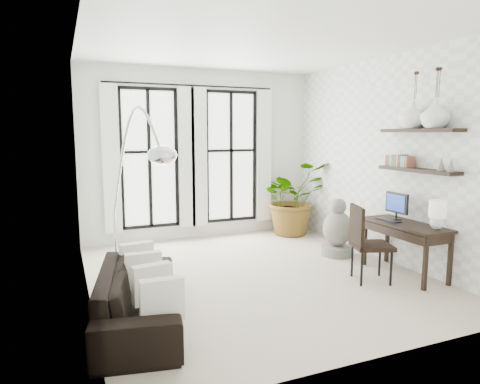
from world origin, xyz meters
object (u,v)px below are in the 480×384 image
arc_lamp (135,153)px  buddha (337,231)px  plant (292,198)px  desk (408,227)px  desk_chair (365,239)px  sofa (139,296)px

arc_lamp → buddha: bearing=12.7°
plant → arc_lamp: 4.29m
plant → desk: (0.22, -2.86, -0.02)m
desk → desk_chair: bearing=174.6°
sofa → plant: size_ratio=1.40×
desk → arc_lamp: bearing=172.2°
sofa → desk_chair: desk_chair is taller
plant → desk_chair: (-0.46, -2.80, -0.13)m
buddha → desk_chair: bearing=-108.9°
arc_lamp → buddha: (3.37, 0.76, -1.39)m
sofa → buddha: size_ratio=2.14×
sofa → buddha: (3.47, 1.32, 0.10)m
sofa → plant: (3.53, 2.92, 0.43)m
plant → desk: plant is taller
plant → buddha: plant is taller
sofa → plant: plant is taller
desk → desk_chair: desk is taller
desk → arc_lamp: (-3.64, 0.50, 1.08)m
arc_lamp → buddha: arc_lamp is taller
arc_lamp → desk_chair: bearing=-8.4°
plant → buddha: 1.64m
desk → sofa: bearing=-179.1°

